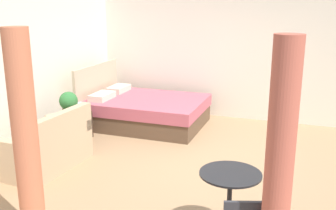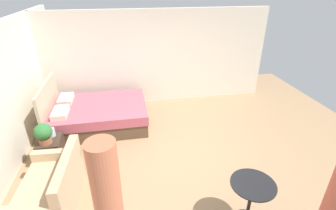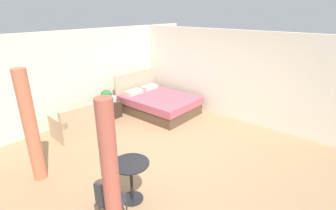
{
  "view_description": "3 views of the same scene",
  "coord_description": "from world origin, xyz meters",
  "px_view_note": "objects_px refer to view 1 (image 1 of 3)",
  "views": [
    {
      "loc": [
        -5.28,
        -1.32,
        2.4
      ],
      "look_at": [
        0.19,
        0.67,
        0.84
      ],
      "focal_mm": 41.47,
      "sensor_mm": 36.0,
      "label": 1
    },
    {
      "loc": [
        -4.04,
        0.93,
        3.26
      ],
      "look_at": [
        0.22,
        0.15,
        1.06
      ],
      "focal_mm": 26.78,
      "sensor_mm": 36.0,
      "label": 2
    },
    {
      "loc": [
        -4.03,
        -3.45,
        3.11
      ],
      "look_at": [
        0.71,
        0.55,
        0.75
      ],
      "focal_mm": 27.07,
      "sensor_mm": 36.0,
      "label": 3
    }
  ],
  "objects_px": {
    "nightstand": "(75,127)",
    "potted_plant": "(69,103)",
    "balcony_table": "(230,193)",
    "vase": "(79,107)",
    "bed": "(144,110)",
    "couch": "(46,148)"
  },
  "relations": [
    {
      "from": "balcony_table",
      "to": "potted_plant",
      "type": "bearing_deg",
      "value": 59.06
    },
    {
      "from": "couch",
      "to": "potted_plant",
      "type": "distance_m",
      "value": 1.18
    },
    {
      "from": "nightstand",
      "to": "potted_plant",
      "type": "relative_size",
      "value": 1.27
    },
    {
      "from": "bed",
      "to": "potted_plant",
      "type": "xyz_separation_m",
      "value": [
        -1.35,
        0.81,
        0.41
      ]
    },
    {
      "from": "couch",
      "to": "potted_plant",
      "type": "relative_size",
      "value": 3.38
    },
    {
      "from": "couch",
      "to": "balcony_table",
      "type": "xyz_separation_m",
      "value": [
        -0.85,
        -2.89,
        0.21
      ]
    },
    {
      "from": "bed",
      "to": "nightstand",
      "type": "distance_m",
      "value": 1.48
    },
    {
      "from": "balcony_table",
      "to": "couch",
      "type": "bearing_deg",
      "value": 73.65
    },
    {
      "from": "vase",
      "to": "balcony_table",
      "type": "bearing_deg",
      "value": -124.3
    },
    {
      "from": "bed",
      "to": "couch",
      "type": "height_order",
      "value": "bed"
    },
    {
      "from": "nightstand",
      "to": "couch",
      "type": "bearing_deg",
      "value": -166.93
    },
    {
      "from": "balcony_table",
      "to": "bed",
      "type": "bearing_deg",
      "value": 36.03
    },
    {
      "from": "couch",
      "to": "vase",
      "type": "height_order",
      "value": "couch"
    },
    {
      "from": "couch",
      "to": "balcony_table",
      "type": "relative_size",
      "value": 1.87
    },
    {
      "from": "couch",
      "to": "vase",
      "type": "xyz_separation_m",
      "value": [
        1.28,
        0.23,
        0.28
      ]
    },
    {
      "from": "bed",
      "to": "nightstand",
      "type": "bearing_deg",
      "value": 147.64
    },
    {
      "from": "potted_plant",
      "to": "nightstand",
      "type": "bearing_deg",
      "value": -13.36
    },
    {
      "from": "nightstand",
      "to": "balcony_table",
      "type": "distance_m",
      "value": 3.75
    },
    {
      "from": "couch",
      "to": "nightstand",
      "type": "height_order",
      "value": "couch"
    },
    {
      "from": "bed",
      "to": "vase",
      "type": "distance_m",
      "value": 1.38
    },
    {
      "from": "couch",
      "to": "nightstand",
      "type": "bearing_deg",
      "value": 13.07
    },
    {
      "from": "couch",
      "to": "potted_plant",
      "type": "bearing_deg",
      "value": 15.45
    }
  ]
}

